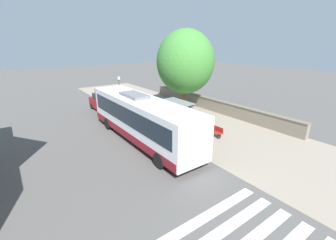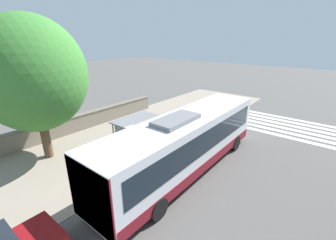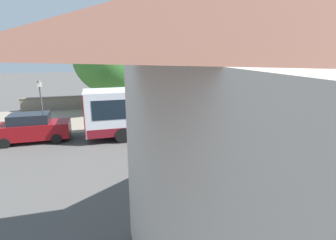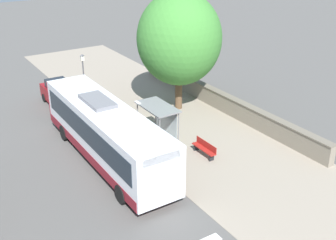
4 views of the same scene
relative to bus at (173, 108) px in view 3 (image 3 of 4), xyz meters
name	(u,v)px [view 3 (image 3 of 4)]	position (x,y,z in m)	size (l,w,h in m)	color
ground_plane	(137,128)	(-1.76, -2.40, -1.81)	(120.00, 120.00, 0.00)	#514F4C
sidewalk_plaza	(129,115)	(-6.26, -2.40, -1.80)	(9.00, 44.00, 0.02)	gray
crosswalk_stripes	(334,133)	(3.24, 11.18, -1.81)	(9.00, 5.25, 0.01)	silver
stone_wall	(124,100)	(-10.31, -2.40, -1.13)	(0.60, 20.00, 1.34)	slate
bus	(173,108)	(0.00, 0.00, 0.00)	(2.74, 12.19, 3.49)	silver
bus_shelter	(158,97)	(-3.76, -0.27, 0.22)	(1.63, 2.98, 2.47)	slate
pedestrian	(221,111)	(-1.62, 4.56, -0.84)	(0.34, 0.22, 1.66)	#2D3347
bench	(185,109)	(-5.07, 2.67, -1.33)	(0.40, 1.89, 0.88)	maroon
street_lamp_near	(41,102)	(-2.37, -9.01, 0.48)	(0.28, 0.28, 3.84)	#4C4C51
shade_tree	(106,57)	(-7.79, -4.16, 3.45)	(6.00, 6.00, 8.57)	brown
parked_car_behind_bus	(32,128)	(-0.54, -9.39, -0.89)	(1.87, 4.54, 1.88)	maroon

